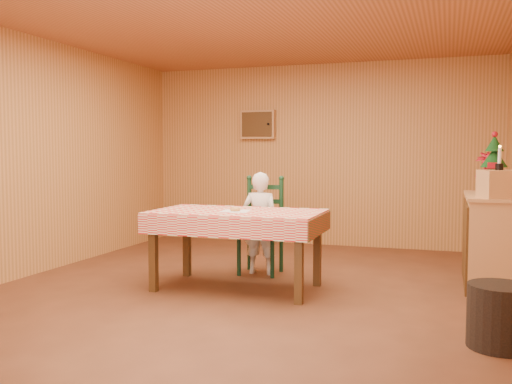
% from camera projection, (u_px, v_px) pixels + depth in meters
% --- Properties ---
extents(ground, '(6.00, 6.00, 0.00)m').
position_uv_depth(ground, '(249.00, 292.00, 5.48)').
color(ground, brown).
rests_on(ground, ground).
extents(cabin_walls, '(5.10, 6.05, 2.65)m').
position_uv_depth(cabin_walls, '(266.00, 105.00, 5.85)').
color(cabin_walls, '#C88948').
rests_on(cabin_walls, ground).
extents(dining_table, '(1.66, 0.96, 0.77)m').
position_uv_depth(dining_table, '(237.00, 219.00, 5.56)').
color(dining_table, '#4E3014').
rests_on(dining_table, ground).
extents(ladder_chair, '(0.44, 0.40, 1.08)m').
position_uv_depth(ladder_chair, '(262.00, 228.00, 6.32)').
color(ladder_chair, black).
rests_on(ladder_chair, ground).
extents(seated_child, '(0.41, 0.27, 1.12)m').
position_uv_depth(seated_child, '(260.00, 223.00, 6.26)').
color(seated_child, white).
rests_on(seated_child, ground).
extents(napkin, '(0.29, 0.29, 0.00)m').
position_uv_depth(napkin, '(235.00, 211.00, 5.51)').
color(napkin, white).
rests_on(napkin, dining_table).
extents(donut, '(0.12, 0.12, 0.04)m').
position_uv_depth(donut, '(235.00, 209.00, 5.51)').
color(donut, '#DA974E').
rests_on(donut, napkin).
extents(shelf_unit, '(0.54, 1.24, 0.93)m').
position_uv_depth(shelf_unit, '(493.00, 242.00, 5.55)').
color(shelf_unit, tan).
rests_on(shelf_unit, ground).
extents(crate, '(0.38, 0.38, 0.25)m').
position_uv_depth(crate, '(499.00, 184.00, 5.12)').
color(crate, tan).
rests_on(crate, shelf_unit).
extents(christmas_tree, '(0.34, 0.34, 0.62)m').
position_uv_depth(christmas_tree, '(494.00, 165.00, 5.73)').
color(christmas_tree, '#4E3014').
rests_on(christmas_tree, shelf_unit).
extents(flower_arrangement, '(0.27, 0.27, 0.42)m').
position_uv_depth(flower_arrangement, '(487.00, 171.00, 6.03)').
color(flower_arrangement, maroon).
rests_on(flower_arrangement, shelf_unit).
extents(candle_set, '(0.07, 0.07, 0.22)m').
position_uv_depth(candle_set, '(499.00, 163.00, 5.11)').
color(candle_set, black).
rests_on(candle_set, crate).
extents(storage_bin, '(0.46, 0.46, 0.44)m').
position_uv_depth(storage_bin, '(500.00, 316.00, 3.90)').
color(storage_bin, black).
rests_on(storage_bin, ground).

